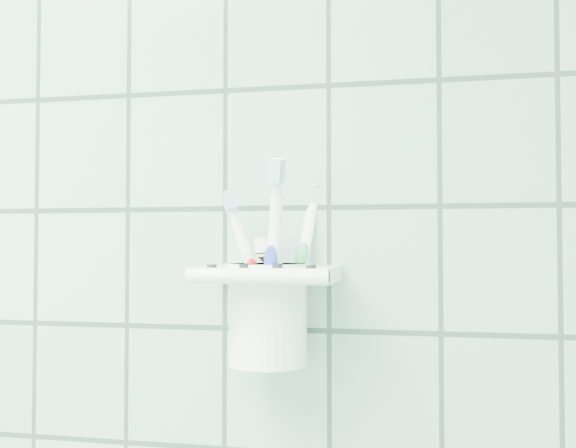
{
  "coord_description": "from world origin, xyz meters",
  "views": [
    {
      "loc": [
        0.81,
        0.51,
        1.34
      ],
      "look_at": [
        0.69,
        1.1,
        1.36
      ],
      "focal_mm": 40.0,
      "sensor_mm": 36.0,
      "label": 1
    }
  ],
  "objects_px": {
    "holder_bracket": "(269,276)",
    "toothbrush_pink": "(282,267)",
    "toothpaste_tube": "(273,288)",
    "toothbrush_blue": "(285,254)",
    "toothbrush_orange": "(267,258)",
    "cup": "(268,310)"
  },
  "relations": [
    {
      "from": "toothbrush_blue",
      "to": "toothbrush_orange",
      "type": "xyz_separation_m",
      "value": [
        -0.02,
        -0.01,
        -0.0
      ]
    },
    {
      "from": "toothbrush_pink",
      "to": "toothbrush_orange",
      "type": "xyz_separation_m",
      "value": [
        -0.02,
        -0.0,
        0.01
      ]
    },
    {
      "from": "toothbrush_pink",
      "to": "toothbrush_orange",
      "type": "height_order",
      "value": "toothbrush_orange"
    },
    {
      "from": "toothbrush_pink",
      "to": "toothbrush_orange",
      "type": "bearing_deg",
      "value": 169.13
    },
    {
      "from": "cup",
      "to": "toothbrush_orange",
      "type": "distance_m",
      "value": 0.06
    },
    {
      "from": "toothbrush_pink",
      "to": "toothbrush_blue",
      "type": "height_order",
      "value": "toothbrush_blue"
    },
    {
      "from": "toothbrush_pink",
      "to": "toothbrush_blue",
      "type": "bearing_deg",
      "value": 48.38
    },
    {
      "from": "toothbrush_orange",
      "to": "toothpaste_tube",
      "type": "distance_m",
      "value": 0.03
    },
    {
      "from": "cup",
      "to": "toothbrush_orange",
      "type": "xyz_separation_m",
      "value": [
        0.0,
        -0.02,
        0.05
      ]
    },
    {
      "from": "cup",
      "to": "toothpaste_tube",
      "type": "relative_size",
      "value": 0.84
    },
    {
      "from": "cup",
      "to": "toothpaste_tube",
      "type": "height_order",
      "value": "toothpaste_tube"
    },
    {
      "from": "holder_bracket",
      "to": "toothbrush_pink",
      "type": "height_order",
      "value": "toothbrush_pink"
    },
    {
      "from": "toothbrush_pink",
      "to": "toothpaste_tube",
      "type": "xyz_separation_m",
      "value": [
        -0.01,
        0.01,
        -0.02
      ]
    },
    {
      "from": "cup",
      "to": "toothbrush_pink",
      "type": "xyz_separation_m",
      "value": [
        0.02,
        -0.01,
        0.04
      ]
    },
    {
      "from": "toothbrush_blue",
      "to": "toothpaste_tube",
      "type": "distance_m",
      "value": 0.04
    },
    {
      "from": "holder_bracket",
      "to": "toothbrush_pink",
      "type": "bearing_deg",
      "value": -23.41
    },
    {
      "from": "holder_bracket",
      "to": "toothbrush_pink",
      "type": "xyz_separation_m",
      "value": [
        0.02,
        -0.01,
        0.01
      ]
    },
    {
      "from": "toothbrush_orange",
      "to": "holder_bracket",
      "type": "bearing_deg",
      "value": 102.22
    },
    {
      "from": "toothbrush_pink",
      "to": "toothbrush_orange",
      "type": "relative_size",
      "value": 0.9
    },
    {
      "from": "toothpaste_tube",
      "to": "toothbrush_blue",
      "type": "bearing_deg",
      "value": -17.92
    },
    {
      "from": "holder_bracket",
      "to": "toothpaste_tube",
      "type": "distance_m",
      "value": 0.01
    },
    {
      "from": "cup",
      "to": "toothbrush_orange",
      "type": "bearing_deg",
      "value": -80.57
    }
  ]
}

